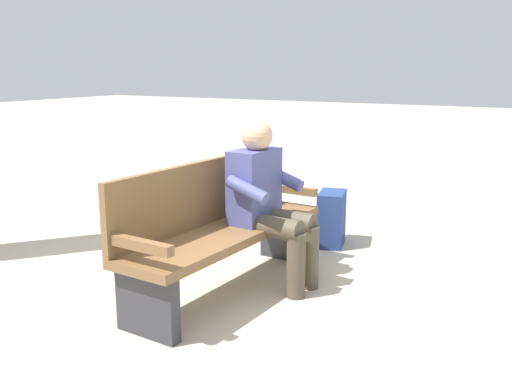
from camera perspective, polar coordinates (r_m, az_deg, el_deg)
name	(u,v)px	position (r m, az deg, el deg)	size (l,w,h in m)	color
ground_plane	(228,291)	(4.01, -2.82, -9.93)	(40.00, 40.00, 0.00)	#B7AD99
bench_near	(219,226)	(3.90, -3.74, -3.46)	(1.82, 0.57, 0.90)	brown
person_seated	(268,199)	(3.94, 1.19, -0.72)	(0.59, 0.59, 1.18)	#474C84
backpack	(331,219)	(4.96, 7.56, -2.72)	(0.39, 0.32, 0.47)	navy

